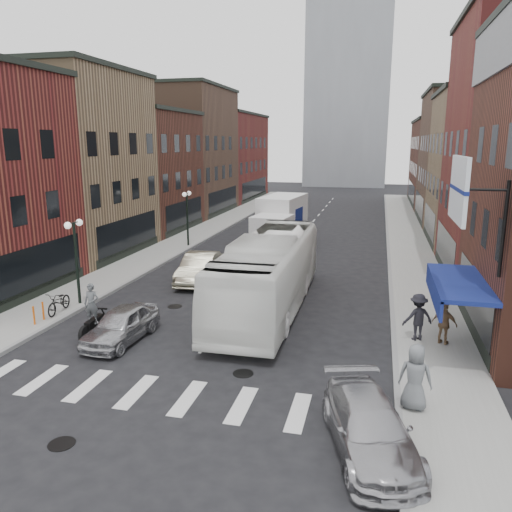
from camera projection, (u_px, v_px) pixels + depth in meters
The scene contains 29 objects.
ground at pixel (198, 356), 18.20m from camera, with size 160.00×160.00×0.00m, color black.
sidewalk_left at pixel (194, 236), 40.99m from camera, with size 3.00×74.00×0.15m, color gray.
sidewalk_right at pixel (409, 246), 37.03m from camera, with size 3.00×74.00×0.15m, color gray.
curb_left at pixel (211, 238), 40.66m from camera, with size 0.20×74.00×0.16m, color gray.
curb_right at pixel (388, 246), 37.40m from camera, with size 0.20×74.00×0.16m, color gray.
crosswalk_stripes at pixel (164, 395), 15.36m from camera, with size 12.00×2.20×0.01m, color silver.
bldg_left_mid_a at pixel (58, 164), 33.57m from camera, with size 10.30×10.20×12.30m.
bldg_left_mid_b at pixel (130, 171), 43.26m from camera, with size 10.30×10.20×10.30m.
bldg_left_far_a at pixel (178, 151), 53.34m from camera, with size 10.30×12.20×13.30m.
bldg_left_far_b at pixel (219, 157), 66.81m from camera, with size 10.30×16.20×11.30m.
bldg_right_mid_b at pixel (506, 170), 36.17m from camera, with size 10.30×10.20×11.30m.
bldg_right_far_a at pixel (479, 158), 46.47m from camera, with size 10.30×12.20×12.30m.
bldg_right_far_b at pixel (456, 163), 59.94m from camera, with size 10.30×16.20×10.30m.
awning_blue at pixel (454, 284), 17.90m from camera, with size 1.80×5.00×0.78m.
billboard_sign at pixel (462, 191), 15.31m from camera, with size 1.52×3.00×3.70m.
distant_tower at pixel (351, 39), 86.45m from camera, with size 14.00×14.00×50.00m, color #9399A0.
streetlamp_near at pixel (75, 246), 23.06m from camera, with size 0.32×1.22×4.11m.
streetlamp_far at pixel (187, 208), 36.31m from camera, with size 0.32×1.22×4.11m.
bike_rack at pixel (39, 313), 21.08m from camera, with size 0.08×0.68×0.80m.
box_truck at pixel (280, 222), 37.09m from camera, with size 3.14×8.59×3.64m.
motorcycle_rider at pixel (93, 311), 19.87m from camera, with size 0.62×2.14×2.18m.
transit_bus at pixel (269, 273), 22.95m from camera, with size 2.93×12.54×3.49m, color white.
sedan_left_near at pixel (121, 325), 19.38m from camera, with size 1.60×3.99×1.36m, color #ADAEB2.
sedan_left_far at pixel (200, 268), 27.64m from camera, with size 1.68×4.82×1.59m, color #BBB698.
curb_car at pixel (370, 427), 12.46m from camera, with size 1.85×4.54×1.32m, color #A6A5AA.
parked_bicycle at pixel (59, 302), 22.26m from camera, with size 0.66×1.88×0.99m, color black.
ped_right_a at pixel (418, 317), 19.10m from camera, with size 1.19×0.59×1.84m, color black.
ped_right_b at pixel (444, 323), 18.73m from camera, with size 0.95×0.47×1.61m, color brown.
ped_right_c at pixel (415, 377), 14.12m from camera, with size 0.95×0.62×1.94m, color slate.
Camera 1 is at (6.12, -15.93, 7.62)m, focal length 35.00 mm.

